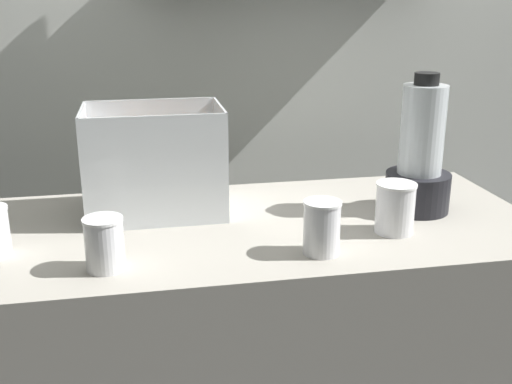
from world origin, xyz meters
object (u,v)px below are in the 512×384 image
Objects in this scene: juice_cup_pomegranate_right at (395,211)px; carrot_display_bin at (154,179)px; juice_cup_carrot_left at (105,246)px; juice_cup_pomegranate_middle at (322,230)px; blender_pitcher at (420,160)px.

carrot_display_bin is at bearing 155.89° from juice_cup_pomegranate_right.
juice_cup_pomegranate_middle reaches higher than juice_cup_carrot_left.
carrot_display_bin is at bearing 170.57° from blender_pitcher.
blender_pitcher reaches higher than carrot_display_bin.
juice_cup_carrot_left is at bearing -164.59° from blender_pitcher.
juice_cup_carrot_left is 0.93× the size of juice_cup_pomegranate_right.
blender_pitcher is 0.40m from juice_cup_pomegranate_middle.
blender_pitcher is at bearing -9.43° from carrot_display_bin.
juice_cup_pomegranate_right is (0.55, -0.25, -0.04)m from carrot_display_bin.
juice_cup_pomegranate_middle is at bearing -0.73° from juice_cup_carrot_left.
carrot_display_bin reaches higher than juice_cup_carrot_left.
juice_cup_pomegranate_right is at bearing 6.92° from juice_cup_carrot_left.
juice_cup_carrot_left is at bearing 179.27° from juice_cup_pomegranate_middle.
juice_cup_pomegranate_right is (0.66, 0.08, 0.00)m from juice_cup_carrot_left.
juice_cup_pomegranate_middle is 0.22m from juice_cup_pomegranate_right.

